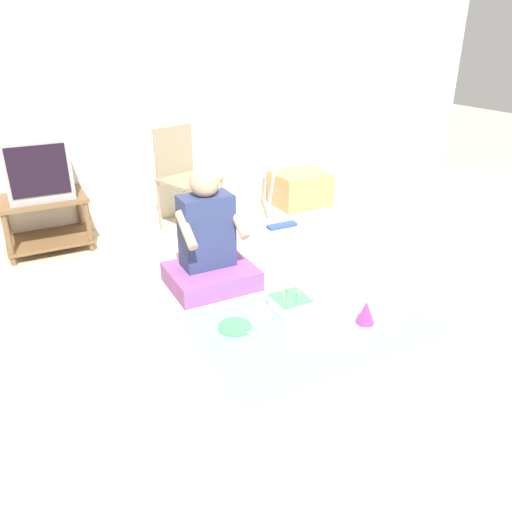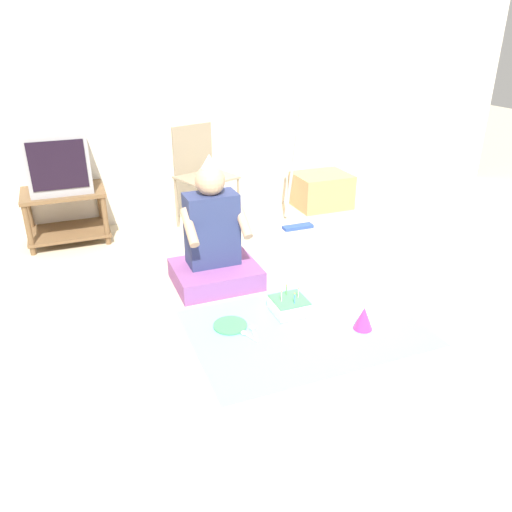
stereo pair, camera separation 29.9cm
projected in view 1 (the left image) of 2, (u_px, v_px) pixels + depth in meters
ground_plane at (326, 303)px, 3.31m from camera, size 16.00×16.00×0.00m
wall_back at (201, 75)px, 4.45m from camera, size 6.40×0.06×2.55m
tv_stand at (46, 218)px, 4.02m from camera, size 0.65×0.48×0.44m
tv at (36, 167)px, 3.86m from camera, size 0.48×0.42×0.48m
folding_chair at (183, 170)px, 4.36m from camera, size 0.57×0.53×0.90m
cardboard_box_stack at (300, 189)px, 5.08m from camera, size 0.53×0.44×0.33m
dust_mop at (279, 188)px, 4.48m from camera, size 0.28×0.32×1.20m
person_seated at (209, 246)px, 3.44m from camera, size 0.58×0.49×0.92m
party_cloth at (310, 325)px, 3.07m from camera, size 1.39×0.96×0.01m
birthday_cake at (291, 304)px, 3.21m from camera, size 0.22×0.22×0.17m
party_hat_blue at (366, 312)px, 3.06m from camera, size 0.12×0.12×0.15m
paper_plate at (235, 327)px, 3.04m from camera, size 0.21×0.21×0.01m
plastic_spoon_near at (258, 329)px, 3.01m from camera, size 0.05×0.14×0.01m
plastic_spoon_far at (252, 334)px, 2.96m from camera, size 0.07×0.14×0.01m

